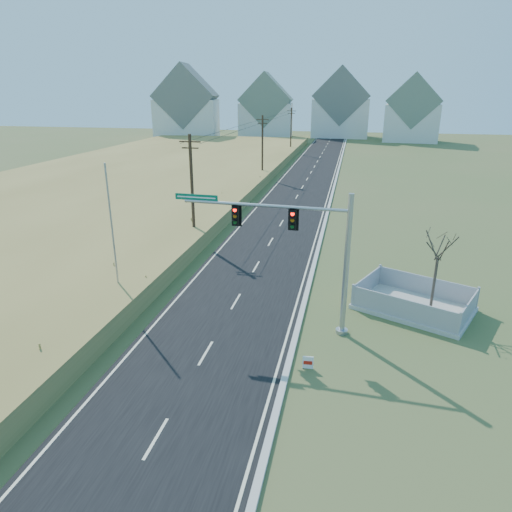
{
  "coord_description": "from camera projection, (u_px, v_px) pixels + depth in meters",
  "views": [
    {
      "loc": [
        6.49,
        -20.57,
        12.27
      ],
      "look_at": [
        1.43,
        3.27,
        3.4
      ],
      "focal_mm": 32.0,
      "sensor_mm": 36.0,
      "label": 1
    }
  ],
  "objects": [
    {
      "name": "reed_marsh",
      "position": [
        136.0,
        176.0,
        65.6
      ],
      "size": [
        38.0,
        110.0,
        1.3
      ],
      "primitive_type": "cube",
      "color": "#A9924C",
      "rests_on": "ground"
    },
    {
      "name": "traffic_signal_mast",
      "position": [
        310.0,
        249.0,
        23.39
      ],
      "size": [
        9.55,
        0.87,
        7.6
      ],
      "rotation": [
        0.0,
        0.0,
        -0.05
      ],
      "color": "#9EA0A5",
      "rests_on": "ground"
    },
    {
      "name": "road",
      "position": [
        310.0,
        175.0,
        70.32
      ],
      "size": [
        8.0,
        180.0,
        0.06
      ],
      "primitive_type": "cube",
      "color": "black",
      "rests_on": "ground"
    },
    {
      "name": "open_sign",
      "position": [
        308.0,
        362.0,
        21.24
      ],
      "size": [
        0.51,
        0.09,
        0.64
      ],
      "rotation": [
        0.0,
        0.0,
        0.06
      ],
      "color": "white",
      "rests_on": "ground"
    },
    {
      "name": "bare_tree",
      "position": [
        440.0,
        245.0,
        25.08
      ],
      "size": [
        2.01,
        2.01,
        5.32
      ],
      "color": "#4C3F33",
      "rests_on": "ground"
    },
    {
      "name": "condo_n",
      "position": [
        341.0,
        109.0,
        124.33
      ],
      "size": [
        15.27,
        10.2,
        18.54
      ],
      "color": "silver",
      "rests_on": "ground"
    },
    {
      "name": "fence_enclosure",
      "position": [
        413.0,
        305.0,
        27.03
      ],
      "size": [
        7.53,
        6.55,
        1.44
      ],
      "rotation": [
        0.0,
        0.0,
        -0.43
      ],
      "color": "#B7B5AD",
      "rests_on": "ground"
    },
    {
      "name": "ground",
      "position": [
        217.0,
        334.0,
        24.37
      ],
      "size": [
        260.0,
        260.0,
        0.0
      ],
      "primitive_type": "plane",
      "color": "#455A2B",
      "rests_on": "ground"
    },
    {
      "name": "utility_pole_near",
      "position": [
        192.0,
        188.0,
        37.83
      ],
      "size": [
        1.8,
        0.26,
        9.0
      ],
      "color": "#422D1E",
      "rests_on": "ground"
    },
    {
      "name": "flagpole",
      "position": [
        114.0,
        250.0,
        26.95
      ],
      "size": [
        0.38,
        0.38,
        8.51
      ],
      "color": "#B7B5AD",
      "rests_on": "ground"
    },
    {
      "name": "condo_nnw",
      "position": [
        266.0,
        111.0,
        124.79
      ],
      "size": [
        14.93,
        11.17,
        17.03
      ],
      "rotation": [
        0.0,
        0.0,
        0.07
      ],
      "color": "silver",
      "rests_on": "ground"
    },
    {
      "name": "condo_nw",
      "position": [
        187.0,
        109.0,
        121.07
      ],
      "size": [
        17.69,
        13.38,
        19.05
      ],
      "rotation": [
        0.0,
        0.0,
        0.14
      ],
      "color": "silver",
      "rests_on": "ground"
    },
    {
      "name": "utility_pole_mid",
      "position": [
        262.0,
        147.0,
        65.4
      ],
      "size": [
        1.8,
        0.26,
        9.0
      ],
      "color": "#422D1E",
      "rests_on": "ground"
    },
    {
      "name": "curb",
      "position": [
        337.0,
        175.0,
        69.49
      ],
      "size": [
        0.3,
        180.0,
        0.18
      ],
      "primitive_type": "cube",
      "color": "#B2AFA8",
      "rests_on": "ground"
    },
    {
      "name": "condo_ne",
      "position": [
        412.0,
        114.0,
        113.72
      ],
      "size": [
        14.12,
        10.51,
        16.52
      ],
      "rotation": [
        0.0,
        0.0,
        -0.1
      ],
      "color": "silver",
      "rests_on": "ground"
    },
    {
      "name": "utility_pole_far",
      "position": [
        291.0,
        130.0,
        92.98
      ],
      "size": [
        1.8,
        0.26,
        9.0
      ],
      "color": "#422D1E",
      "rests_on": "ground"
    }
  ]
}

